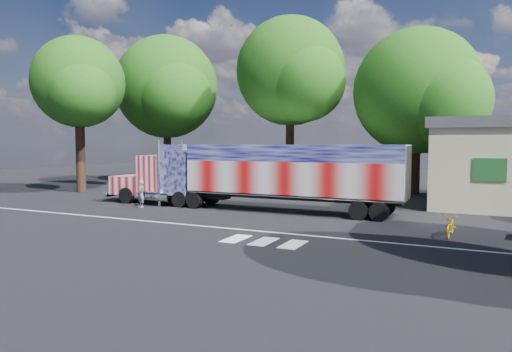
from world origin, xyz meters
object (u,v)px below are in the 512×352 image
at_px(bicycle, 451,225).
at_px(woman, 141,194).
at_px(tree_w_a, 79,83).
at_px(tree_nw_a, 168,88).
at_px(coach_bus, 287,171).
at_px(tree_ne_a, 419,92).
at_px(tree_n_mid, 292,72).
at_px(semi_truck, 254,174).

bearing_deg(bicycle, woman, 179.84).
xyz_separation_m(woman, tree_w_a, (-9.68, 4.83, 7.58)).
bearing_deg(tree_nw_a, coach_bus, -18.15).
xyz_separation_m(tree_nw_a, tree_w_a, (-0.91, -9.96, -0.69)).
distance_m(woman, tree_w_a, 13.21).
bearing_deg(bicycle, tree_ne_a, 104.99).
bearing_deg(tree_nw_a, bicycle, -32.30).
bearing_deg(tree_n_mid, bicycle, -51.15).
xyz_separation_m(woman, tree_ne_a, (13.91, 14.54, 6.77)).
bearing_deg(coach_bus, bicycle, -45.03).
distance_m(woman, bicycle, 16.90).
relative_size(bicycle, tree_ne_a, 0.14).
height_order(tree_w_a, tree_ne_a, tree_ne_a).
height_order(coach_bus, bicycle, coach_bus).
height_order(coach_bus, tree_n_mid, tree_n_mid).
relative_size(semi_truck, tree_ne_a, 1.52).
distance_m(tree_nw_a, tree_ne_a, 22.73).
bearing_deg(tree_w_a, woman, -26.50).
height_order(bicycle, tree_w_a, tree_w_a).
bearing_deg(tree_ne_a, coach_bus, -153.30).
xyz_separation_m(woman, bicycle, (16.84, -1.40, -0.34)).
height_order(woman, tree_nw_a, tree_nw_a).
relative_size(tree_nw_a, tree_ne_a, 1.14).
distance_m(coach_bus, tree_w_a, 17.19).
relative_size(bicycle, tree_n_mid, 0.12).
height_order(coach_bus, tree_w_a, tree_w_a).
distance_m(coach_bus, tree_nw_a, 16.47).
xyz_separation_m(semi_truck, tree_ne_a, (7.52, 12.47, 5.52)).
xyz_separation_m(tree_n_mid, tree_ne_a, (10.08, -0.21, -2.14)).
xyz_separation_m(woman, tree_n_mid, (3.83, 14.76, 8.90)).
bearing_deg(coach_bus, tree_w_a, -160.24).
relative_size(coach_bus, tree_n_mid, 0.82).
xyz_separation_m(coach_bus, tree_n_mid, (-1.43, 4.56, 7.93)).
bearing_deg(coach_bus, tree_nw_a, 161.85).
distance_m(semi_truck, tree_ne_a, 15.57).
bearing_deg(tree_ne_a, tree_nw_a, 179.37).
distance_m(tree_n_mid, tree_ne_a, 10.31).
bearing_deg(tree_w_a, tree_n_mid, 36.32).
xyz_separation_m(coach_bus, tree_w_a, (-14.94, -5.37, 6.61)).
relative_size(semi_truck, tree_nw_a, 1.33).
xyz_separation_m(woman, tree_nw_a, (-8.77, 14.79, 8.27)).
bearing_deg(tree_nw_a, semi_truck, -39.99).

